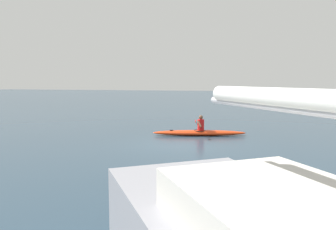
{
  "coord_description": "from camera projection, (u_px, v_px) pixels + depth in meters",
  "views": [
    {
      "loc": [
        -3.07,
        13.51,
        2.76
      ],
      "look_at": [
        -0.15,
        2.81,
        1.6
      ],
      "focal_mm": 34.46,
      "sensor_mm": 36.0,
      "label": 1
    }
  ],
  "objects": [
    {
      "name": "kayaker",
      "position": [
        200.0,
        124.0,
        16.4
      ],
      "size": [
        0.68,
        2.36,
        0.76
      ],
      "color": "red",
      "rests_on": "kayak"
    },
    {
      "name": "kayak",
      "position": [
        199.0,
        133.0,
        16.45
      ],
      "size": [
        4.76,
        1.8,
        0.28
      ],
      "color": "red",
      "rests_on": "ground"
    },
    {
      "name": "ground_plane",
      "position": [
        182.0,
        145.0,
        14.06
      ],
      "size": [
        160.0,
        160.0,
        0.0
      ],
      "primitive_type": "plane",
      "color": "#283D4C"
    }
  ]
}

